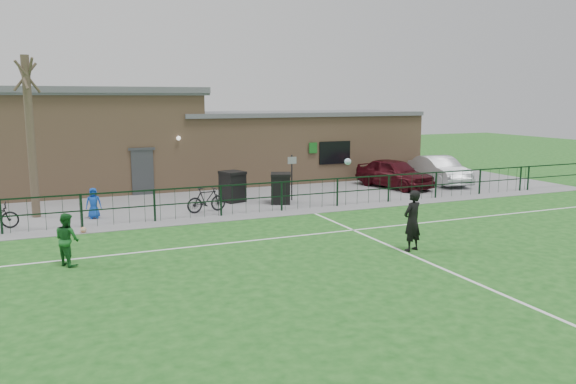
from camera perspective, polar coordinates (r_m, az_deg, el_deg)
name	(u,v)px	position (r m, az deg, el deg)	size (l,w,h in m)	color
ground	(362,270)	(15.02, 7.54, -7.83)	(90.00, 90.00, 0.00)	#195218
paving_strip	(219,191)	(27.21, -7.01, 0.05)	(34.00, 13.00, 0.02)	gray
pitch_line_touch	(260,214)	(21.87, -2.87, -2.23)	(28.00, 0.10, 0.01)	white
pitch_line_mid	(300,236)	(18.44, 1.22, -4.45)	(28.00, 0.10, 0.01)	white
pitch_line_perp	(425,261)	(16.09, 13.74, -6.82)	(0.10, 16.00, 0.01)	white
perimeter_fence	(258,198)	(21.95, -3.06, -0.61)	(28.00, 0.10, 1.20)	black
bare_tree	(31,138)	(22.87, -24.68, 5.01)	(0.30, 0.30, 6.00)	#493B2C
wheelie_bin_left	(233,187)	(24.34, -5.66, 0.46)	(0.82, 0.93, 1.24)	black
wheelie_bin_right	(281,189)	(23.86, -0.75, 0.29)	(0.80, 0.91, 1.21)	black
sign_post	(292,178)	(24.51, 0.39, 1.47)	(0.06, 0.06, 2.00)	black
car_maroon	(394,173)	(28.53, 10.75, 1.90)	(1.72, 4.27, 1.46)	#3F0B12
car_silver	(439,170)	(30.38, 15.13, 2.16)	(1.51, 4.33, 1.43)	#B3B6BB
bicycle_d	(206,200)	(22.25, -8.28, -0.79)	(0.46, 1.64, 0.98)	black
spectator_child	(94,203)	(22.08, -19.15, -1.08)	(0.56, 0.37, 1.15)	#1346B7
goalkeeper_kick	(411,219)	(16.88, 12.37, -2.73)	(1.20, 3.08, 2.52)	black
outfield_player	(67,239)	(16.22, -21.53, -4.49)	(0.70, 0.54, 1.43)	#1B6125
ball_ground	(83,230)	(19.98, -20.07, -3.65)	(0.21, 0.21, 0.21)	silver
clubhouse	(186,142)	(29.62, -10.36, 5.05)	(24.25, 5.40, 4.96)	tan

